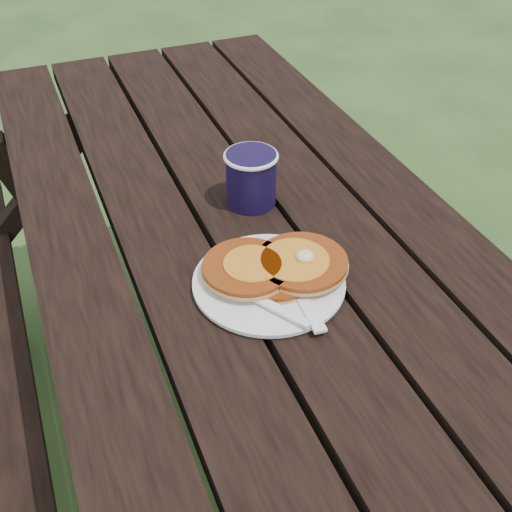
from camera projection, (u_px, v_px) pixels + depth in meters
name	position (u px, v px, depth m)	size (l,w,h in m)	color
ground	(253.00, 472.00, 1.60)	(60.00, 60.00, 0.00)	#29471E
picnic_table	(252.00, 374.00, 1.37)	(1.36, 1.80, 0.75)	black
plate	(269.00, 283.00, 1.02)	(0.24, 0.24, 0.01)	white
pancake_stack	(276.00, 266.00, 1.02)	(0.23, 0.17, 0.04)	#8F3C10
knife	(300.00, 292.00, 0.99)	(0.02, 0.18, 0.01)	white
fork	(279.00, 309.00, 0.95)	(0.03, 0.16, 0.01)	white
coffee_cup	(251.00, 176.00, 1.17)	(0.10, 0.10, 0.10)	black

